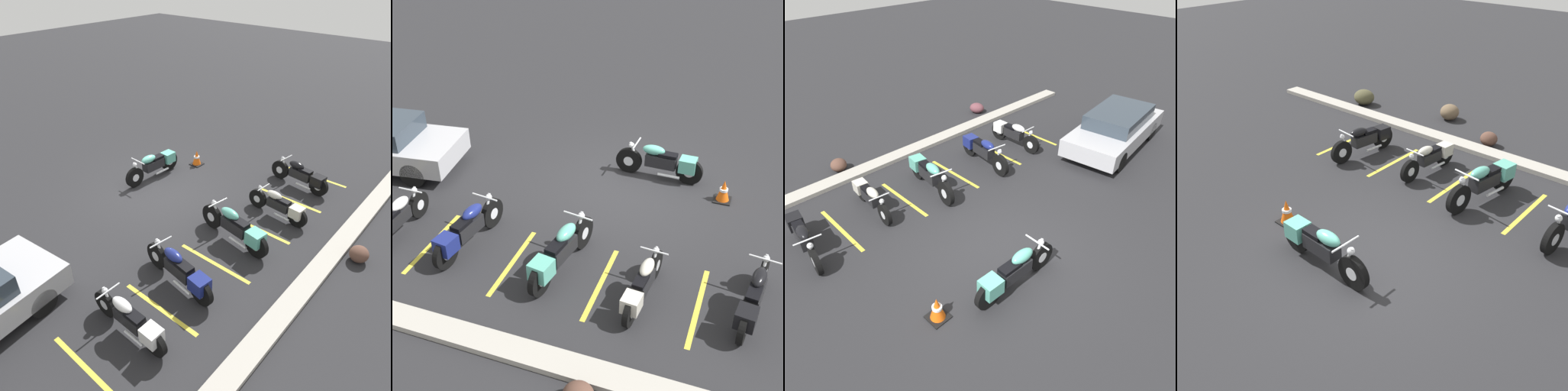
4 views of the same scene
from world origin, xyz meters
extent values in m
plane|color=#262628|center=(0.00, 0.00, 0.00)|extent=(60.00, 60.00, 0.00)
cylinder|color=black|center=(0.21, -0.70, 0.33)|extent=(0.67, 0.14, 0.66)
cylinder|color=silver|center=(0.21, -0.70, 0.33)|extent=(0.26, 0.14, 0.25)
cylinder|color=black|center=(-1.34, -0.65, 0.33)|extent=(0.67, 0.14, 0.66)
cylinder|color=silver|center=(-1.34, -0.65, 0.33)|extent=(0.26, 0.14, 0.25)
cube|color=black|center=(-0.61, -0.68, 0.48)|extent=(0.77, 0.31, 0.30)
ellipsoid|color=#59B29E|center=(-0.41, -0.68, 0.75)|extent=(0.57, 0.28, 0.24)
cube|color=black|center=(-0.78, -0.67, 0.68)|extent=(0.45, 0.26, 0.08)
cube|color=#59B29E|center=(-1.29, -0.65, 0.51)|extent=(0.41, 0.37, 0.34)
cylinder|color=silver|center=(0.09, -0.70, 0.59)|extent=(0.26, 0.07, 0.53)
cylinder|color=silver|center=(0.03, -0.70, 0.85)|extent=(0.06, 0.62, 0.04)
sphere|color=silver|center=(0.16, -0.70, 0.77)|extent=(0.14, 0.14, 0.14)
cylinder|color=silver|center=(-0.86, -0.53, 0.18)|extent=(0.55, 0.09, 0.07)
cylinder|color=black|center=(-3.35, 2.59, 0.31)|extent=(0.20, 0.64, 0.63)
cylinder|color=silver|center=(-3.35, 2.59, 0.31)|extent=(0.15, 0.25, 0.24)
cylinder|color=black|center=(-3.16, 4.06, 0.31)|extent=(0.20, 0.64, 0.63)
cylinder|color=silver|center=(-3.16, 4.06, 0.31)|extent=(0.15, 0.25, 0.24)
cube|color=black|center=(-3.25, 3.37, 0.46)|extent=(0.36, 0.75, 0.29)
ellipsoid|color=black|center=(-3.27, 3.18, 0.71)|extent=(0.31, 0.56, 0.23)
cube|color=black|center=(-3.23, 3.53, 0.65)|extent=(0.28, 0.44, 0.08)
cube|color=black|center=(-3.16, 4.01, 0.49)|extent=(0.39, 0.42, 0.32)
cylinder|color=silver|center=(-3.34, 2.71, 0.56)|extent=(0.09, 0.25, 0.51)
cylinder|color=silver|center=(-3.33, 2.76, 0.81)|extent=(0.59, 0.11, 0.03)
sphere|color=silver|center=(-3.34, 2.64, 0.73)|extent=(0.13, 0.13, 0.13)
cylinder|color=silver|center=(-3.09, 3.59, 0.17)|extent=(0.13, 0.53, 0.07)
cylinder|color=black|center=(-1.38, 2.97, 0.29)|extent=(0.16, 0.59, 0.58)
cylinder|color=silver|center=(-1.38, 2.97, 0.29)|extent=(0.13, 0.23, 0.22)
cylinder|color=black|center=(-1.26, 4.33, 0.29)|extent=(0.16, 0.59, 0.58)
cylinder|color=silver|center=(-1.26, 4.33, 0.29)|extent=(0.13, 0.23, 0.22)
cube|color=black|center=(-1.31, 3.70, 0.42)|extent=(0.30, 0.69, 0.26)
ellipsoid|color=beige|center=(-1.33, 3.52, 0.66)|extent=(0.27, 0.51, 0.21)
cube|color=black|center=(-1.30, 3.85, 0.60)|extent=(0.24, 0.40, 0.07)
cube|color=beige|center=(-1.26, 4.29, 0.45)|extent=(0.35, 0.38, 0.30)
cylinder|color=silver|center=(-1.37, 3.08, 0.52)|extent=(0.07, 0.23, 0.47)
cylinder|color=silver|center=(-1.36, 3.13, 0.75)|extent=(0.55, 0.08, 0.03)
sphere|color=silver|center=(-1.37, 3.02, 0.68)|extent=(0.12, 0.12, 0.12)
cylinder|color=silver|center=(-1.17, 3.91, 0.16)|extent=(0.10, 0.49, 0.06)
cylinder|color=black|center=(0.28, 2.55, 0.34)|extent=(0.23, 0.70, 0.69)
cylinder|color=silver|center=(0.28, 2.55, 0.34)|extent=(0.17, 0.28, 0.26)
cylinder|color=black|center=(0.53, 4.15, 0.34)|extent=(0.23, 0.70, 0.69)
cylinder|color=silver|center=(0.53, 4.15, 0.34)|extent=(0.17, 0.28, 0.26)
cube|color=black|center=(0.41, 3.40, 0.50)|extent=(0.41, 0.83, 0.31)
ellipsoid|color=#59B29E|center=(0.38, 3.20, 0.78)|extent=(0.36, 0.62, 0.25)
cube|color=black|center=(0.44, 3.58, 0.71)|extent=(0.32, 0.49, 0.08)
cube|color=#59B29E|center=(0.52, 4.10, 0.53)|extent=(0.44, 0.47, 0.35)
cylinder|color=silver|center=(0.30, 2.68, 0.61)|extent=(0.10, 0.28, 0.55)
cylinder|color=silver|center=(0.31, 2.74, 0.89)|extent=(0.64, 0.14, 0.04)
sphere|color=silver|center=(0.29, 2.60, 0.80)|extent=(0.15, 0.15, 0.15)
cylinder|color=silver|center=(0.60, 3.64, 0.19)|extent=(0.16, 0.58, 0.07)
cylinder|color=black|center=(2.39, 2.54, 0.33)|extent=(0.21, 0.67, 0.66)
cylinder|color=silver|center=(2.39, 2.54, 0.33)|extent=(0.16, 0.27, 0.25)
cylinder|color=black|center=(2.60, 4.08, 0.33)|extent=(0.21, 0.67, 0.66)
cylinder|color=silver|center=(2.60, 4.08, 0.33)|extent=(0.16, 0.27, 0.25)
cube|color=black|center=(2.50, 3.36, 0.48)|extent=(0.38, 0.79, 0.30)
ellipsoid|color=navy|center=(2.47, 3.16, 0.75)|extent=(0.33, 0.59, 0.24)
cube|color=black|center=(2.52, 3.53, 0.68)|extent=(0.30, 0.47, 0.08)
cube|color=navy|center=(2.59, 4.03, 0.51)|extent=(0.41, 0.45, 0.34)
cylinder|color=silver|center=(2.41, 2.66, 0.59)|extent=(0.09, 0.27, 0.53)
cylinder|color=silver|center=(2.42, 2.72, 0.85)|extent=(0.62, 0.12, 0.04)
sphere|color=silver|center=(2.40, 2.59, 0.77)|extent=(0.14, 0.14, 0.14)
cylinder|color=silver|center=(2.67, 3.59, 0.18)|extent=(0.14, 0.56, 0.07)
cylinder|color=black|center=(4.12, 2.77, 0.31)|extent=(0.11, 0.61, 0.61)
cylinder|color=silver|center=(4.12, 2.77, 0.31)|extent=(0.12, 0.23, 0.23)
cube|color=black|center=(4.12, 3.53, 0.45)|extent=(0.26, 0.71, 0.28)
ellipsoid|color=white|center=(4.12, 3.35, 0.70)|extent=(0.24, 0.52, 0.22)
cylinder|color=silver|center=(4.12, 2.88, 0.55)|extent=(0.06, 0.24, 0.49)
cylinder|color=silver|center=(4.12, 2.93, 0.79)|extent=(0.58, 0.04, 0.03)
sphere|color=silver|center=(4.12, 2.81, 0.71)|extent=(0.13, 0.13, 0.13)
cylinder|color=black|center=(5.16, 0.15, 0.32)|extent=(0.66, 0.30, 0.64)
cylinder|color=black|center=(4.97, 1.72, 0.32)|extent=(0.66, 0.30, 0.64)
cube|color=#A8A399|center=(0.00, 5.61, 0.06)|extent=(18.00, 0.50, 0.12)
cube|color=black|center=(-2.25, -0.16, 0.01)|extent=(0.40, 0.40, 0.03)
cone|color=#EA590F|center=(-2.25, -0.16, 0.27)|extent=(0.32, 0.32, 0.54)
cylinder|color=white|center=(-2.25, -0.16, 0.30)|extent=(0.20, 0.20, 0.06)
cube|color=gold|center=(-2.33, 3.53, 0.00)|extent=(0.10, 2.10, 0.00)
cube|color=gold|center=(-0.45, 3.53, 0.00)|extent=(0.10, 2.10, 0.00)
cube|color=gold|center=(1.43, 3.53, 0.00)|extent=(0.10, 2.10, 0.00)
cube|color=gold|center=(3.31, 3.53, 0.00)|extent=(0.10, 2.10, 0.00)
camera|label=1|loc=(7.06, 7.74, 6.47)|focal=35.00mm
camera|label=2|loc=(-2.84, 10.97, 7.18)|focal=50.00mm
camera|label=3|loc=(-4.91, -4.05, 6.21)|focal=35.00mm
camera|label=4|loc=(4.48, -5.05, 5.54)|focal=42.00mm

